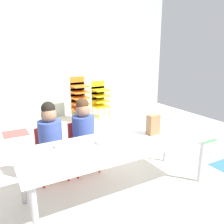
{
  "coord_description": "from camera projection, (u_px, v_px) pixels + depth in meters",
  "views": [
    {
      "loc": [
        -1.3,
        -2.46,
        1.46
      ],
      "look_at": [
        -0.12,
        -0.37,
        0.81
      ],
      "focal_mm": 36.93,
      "sensor_mm": 36.0,
      "label": 1
    }
  ],
  "objects": [
    {
      "name": "back_wall",
      "position": [
        49.0,
        53.0,
        4.83
      ],
      "size": [
        5.92,
        0.1,
        2.8
      ],
      "primitive_type": "cube",
      "color": "#B2C1B7",
      "rests_on": "ground_plane"
    },
    {
      "name": "donut_powdered_loose",
      "position": [
        100.0,
        141.0,
        2.3
      ],
      "size": [
        0.12,
        0.12,
        0.03
      ],
      "primitive_type": "torus",
      "color": "white",
      "rests_on": "craft_table"
    },
    {
      "name": "seated_child_middle_seat",
      "position": [
        83.0,
        129.0,
        2.73
      ],
      "size": [
        0.32,
        0.31,
        0.92
      ],
      "color": "red",
      "rests_on": "ground_plane"
    },
    {
      "name": "ground_plane",
      "position": [
        106.0,
        164.0,
        3.07
      ],
      "size": [
        5.92,
        5.06,
        0.02
      ],
      "color": "silver"
    },
    {
      "name": "craft_table",
      "position": [
        119.0,
        147.0,
        2.33
      ],
      "size": [
        1.97,
        0.69,
        0.56
      ],
      "color": "white",
      "rests_on": "ground_plane"
    },
    {
      "name": "paper_plate_near_edge",
      "position": [
        60.0,
        147.0,
        2.2
      ],
      "size": [
        0.18,
        0.18,
        0.01
      ],
      "primitive_type": "cylinder",
      "color": "white",
      "rests_on": "craft_table"
    },
    {
      "name": "kid_chair_orange_stack",
      "position": [
        79.0,
        96.0,
        4.8
      ],
      "size": [
        0.32,
        0.3,
        0.92
      ],
      "color": "orange",
      "rests_on": "ground_plane"
    },
    {
      "name": "donut_powdered_on_plate",
      "position": [
        59.0,
        145.0,
        2.19
      ],
      "size": [
        0.12,
        0.12,
        0.03
      ],
      "primitive_type": "torus",
      "color": "white",
      "rests_on": "craft_table"
    },
    {
      "name": "paper_plate_center_table",
      "position": [
        144.0,
        139.0,
        2.4
      ],
      "size": [
        0.18,
        0.18,
        0.01
      ],
      "primitive_type": "cylinder",
      "color": "white",
      "rests_on": "craft_table"
    },
    {
      "name": "seated_child_near_camera",
      "position": [
        50.0,
        134.0,
        2.54
      ],
      "size": [
        0.34,
        0.34,
        0.92
      ],
      "color": "red",
      "rests_on": "ground_plane"
    },
    {
      "name": "paper_bag_brown",
      "position": [
        153.0,
        125.0,
        2.51
      ],
      "size": [
        0.13,
        0.09,
        0.22
      ],
      "primitive_type": "cube",
      "color": "#9E754C",
      "rests_on": "craft_table"
    },
    {
      "name": "kid_chair_yellow_stack",
      "position": [
        100.0,
        97.0,
        5.04
      ],
      "size": [
        0.32,
        0.3,
        0.8
      ],
      "color": "yellow",
      "rests_on": "ground_plane"
    }
  ]
}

